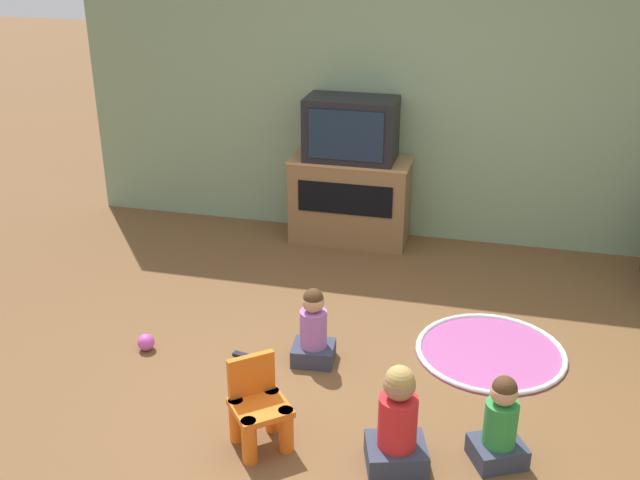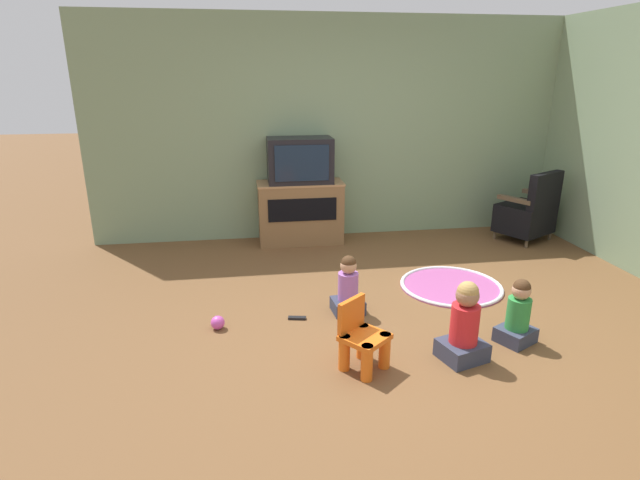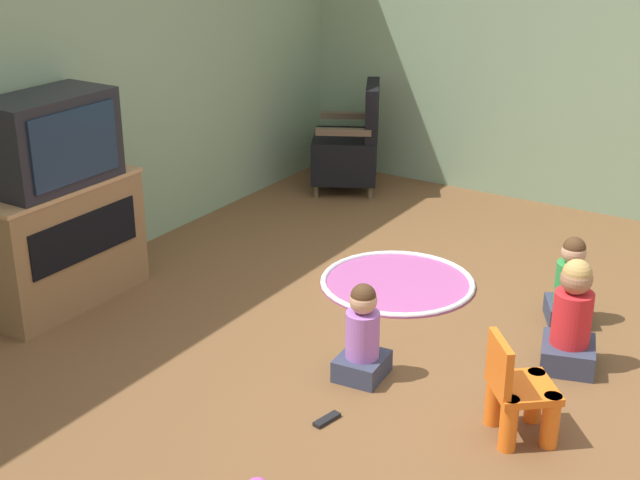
{
  "view_description": "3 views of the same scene",
  "coord_description": "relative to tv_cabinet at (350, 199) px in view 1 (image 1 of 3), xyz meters",
  "views": [
    {
      "loc": [
        0.7,
        -3.69,
        2.65
      ],
      "look_at": [
        -0.37,
        0.58,
        0.72
      ],
      "focal_mm": 42.0,
      "sensor_mm": 36.0,
      "label": 1
    },
    {
      "loc": [
        -1.17,
        -3.56,
        1.97
      ],
      "look_at": [
        -0.56,
        0.39,
        0.63
      ],
      "focal_mm": 28.0,
      "sensor_mm": 36.0,
      "label": 2
    },
    {
      "loc": [
        -3.82,
        -1.68,
        2.36
      ],
      "look_at": [
        -0.25,
        0.59,
        0.66
      ],
      "focal_mm": 50.0,
      "sensor_mm": 36.0,
      "label": 3
    }
  ],
  "objects": [
    {
      "name": "child_watching_center",
      "position": [
        0.85,
        -2.82,
        -0.12
      ],
      "size": [
        0.37,
        0.35,
        0.61
      ],
      "rotation": [
        0.0,
        0.0,
        0.29
      ],
      "color": "#33384C",
      "rests_on": "ground_plane"
    },
    {
      "name": "yellow_kid_chair",
      "position": [
        0.11,
        -2.82,
        -0.18
      ],
      "size": [
        0.4,
        0.4,
        0.5
      ],
      "rotation": [
        0.0,
        0.0,
        0.69
      ],
      "color": "orange",
      "rests_on": "ground_plane"
    },
    {
      "name": "wall_back",
      "position": [
        0.45,
        0.3,
        0.93
      ],
      "size": [
        5.86,
        0.12,
        2.63
      ],
      "color": "gray",
      "rests_on": "ground_plane"
    },
    {
      "name": "ground_plane",
      "position": [
        0.52,
        -2.23,
        -0.38
      ],
      "size": [
        30.0,
        30.0,
        0.0
      ],
      "primitive_type": "plane",
      "color": "brown"
    },
    {
      "name": "tv_cabinet",
      "position": [
        0.0,
        0.0,
        0.0
      ],
      "size": [
        1.02,
        0.44,
        0.74
      ],
      "color": "brown",
      "rests_on": "ground_plane"
    },
    {
      "name": "toy_ball",
      "position": [
        -0.92,
        -2.1,
        -0.33
      ],
      "size": [
        0.11,
        0.11,
        0.11
      ],
      "color": "#CC4CB2",
      "rests_on": "ground_plane"
    },
    {
      "name": "child_watching_right",
      "position": [
        1.36,
        -2.65,
        -0.16
      ],
      "size": [
        0.34,
        0.33,
        0.52
      ],
      "rotation": [
        0.0,
        0.0,
        0.47
      ],
      "color": "#33384C",
      "rests_on": "ground_plane"
    },
    {
      "name": "child_watching_left",
      "position": [
        0.18,
        -1.96,
        -0.16
      ],
      "size": [
        0.28,
        0.25,
        0.52
      ],
      "rotation": [
        0.0,
        0.0,
        0.09
      ],
      "color": "#33384C",
      "rests_on": "ground_plane"
    },
    {
      "name": "play_mat",
      "position": [
        1.29,
        -1.59,
        -0.37
      ],
      "size": [
        0.98,
        0.98,
        0.04
      ],
      "color": "#A54C8C",
      "rests_on": "ground_plane"
    },
    {
      "name": "remote_control",
      "position": [
        -0.27,
        -2.03,
        -0.37
      ],
      "size": [
        0.16,
        0.07,
        0.02
      ],
      "rotation": [
        0.0,
        0.0,
        2.94
      ],
      "color": "black",
      "rests_on": "ground_plane"
    },
    {
      "name": "television",
      "position": [
        0.0,
        -0.01,
        0.62
      ],
      "size": [
        0.75,
        0.42,
        0.52
      ],
      "color": "black",
      "rests_on": "tv_cabinet"
    }
  ]
}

